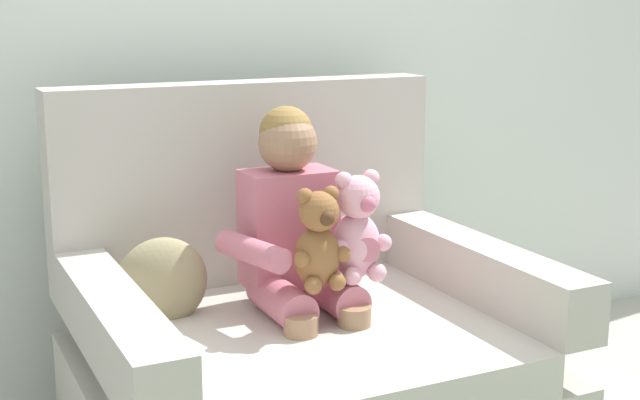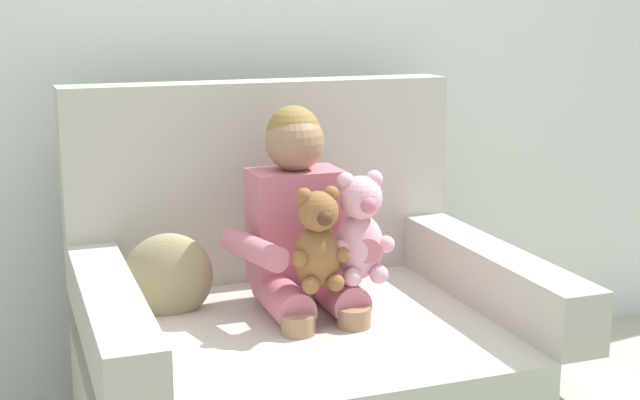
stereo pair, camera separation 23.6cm
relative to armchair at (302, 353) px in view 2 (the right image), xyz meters
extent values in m
cube|color=silver|center=(0.00, 0.70, 0.98)|extent=(6.00, 0.10, 2.60)
cube|color=beige|center=(0.00, -0.13, 0.07)|extent=(0.95, 0.89, 0.12)
cube|color=#BCB7AD|center=(0.00, 0.39, 0.44)|extent=(1.23, 0.14, 0.63)
cube|color=#BCB7AD|center=(-0.54, -0.13, 0.21)|extent=(0.14, 0.89, 0.17)
cube|color=#BCB7AD|center=(0.54, -0.13, 0.21)|extent=(0.14, 0.89, 0.17)
cube|color=#C66B7F|center=(0.02, 0.10, 0.35)|extent=(0.26, 0.16, 0.34)
sphere|color=#9E7556|center=(0.02, 0.10, 0.60)|extent=(0.17, 0.17, 0.17)
sphere|color=olive|center=(0.02, 0.11, 0.63)|extent=(0.16, 0.16, 0.16)
cylinder|color=#C66B7F|center=(-0.06, -0.03, 0.18)|extent=(0.11, 0.26, 0.11)
cylinder|color=#9E7556|center=(-0.06, -0.16, 0.03)|extent=(0.09, 0.09, 0.30)
cylinder|color=#C66B7F|center=(0.10, -0.03, 0.18)|extent=(0.11, 0.26, 0.11)
cylinder|color=#9E7556|center=(0.10, -0.16, 0.03)|extent=(0.09, 0.09, 0.30)
cylinder|color=#C66B7F|center=(-0.14, -0.02, 0.33)|extent=(0.13, 0.27, 0.07)
cylinder|color=#C66B7F|center=(0.18, -0.02, 0.33)|extent=(0.13, 0.27, 0.07)
ellipsoid|color=brown|center=(0.01, -0.11, 0.32)|extent=(0.13, 0.11, 0.17)
sphere|color=brown|center=(0.01, -0.12, 0.45)|extent=(0.11, 0.11, 0.11)
sphere|color=#4C2D19|center=(0.01, -0.17, 0.44)|extent=(0.04, 0.04, 0.04)
sphere|color=brown|center=(-0.03, -0.11, 0.49)|extent=(0.04, 0.04, 0.04)
sphere|color=brown|center=(-0.05, -0.14, 0.33)|extent=(0.04, 0.04, 0.04)
sphere|color=brown|center=(-0.03, -0.16, 0.26)|extent=(0.05, 0.05, 0.05)
sphere|color=brown|center=(0.05, -0.11, 0.49)|extent=(0.04, 0.04, 0.04)
sphere|color=brown|center=(0.07, -0.14, 0.33)|extent=(0.04, 0.04, 0.04)
sphere|color=brown|center=(0.04, -0.16, 0.26)|extent=(0.05, 0.05, 0.05)
ellipsoid|color=#EAA8BC|center=(0.14, -0.08, 0.33)|extent=(0.14, 0.12, 0.19)
sphere|color=#EAA8BC|center=(0.14, -0.09, 0.47)|extent=(0.12, 0.12, 0.12)
sphere|color=#CC6684|center=(0.14, -0.15, 0.46)|extent=(0.05, 0.05, 0.05)
sphere|color=#EAA8BC|center=(0.10, -0.09, 0.52)|extent=(0.05, 0.05, 0.05)
sphere|color=#EAA8BC|center=(0.07, -0.12, 0.34)|extent=(0.05, 0.05, 0.05)
sphere|color=#EAA8BC|center=(0.10, -0.14, 0.26)|extent=(0.05, 0.05, 0.05)
sphere|color=#EAA8BC|center=(0.18, -0.09, 0.52)|extent=(0.05, 0.05, 0.05)
sphere|color=#EAA8BC|center=(0.21, -0.12, 0.34)|extent=(0.05, 0.05, 0.05)
sphere|color=#EAA8BC|center=(0.18, -0.14, 0.26)|extent=(0.05, 0.05, 0.05)
ellipsoid|color=#998C66|center=(-0.35, 0.14, 0.23)|extent=(0.26, 0.13, 0.26)
camera|label=1|loc=(-0.99, -2.18, 0.99)|focal=49.76mm
camera|label=2|loc=(-0.77, -2.27, 0.99)|focal=49.76mm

